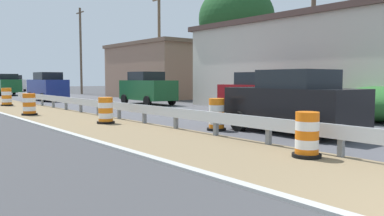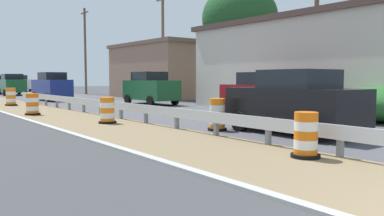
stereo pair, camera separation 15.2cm
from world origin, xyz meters
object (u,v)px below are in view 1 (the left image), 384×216
traffic_barrel_far (29,105)px  car_trailing_far_lane (7,85)px  car_lead_far_lane (48,87)px  utility_pole_mid (159,44)px  utility_pole_far (81,50)px  traffic_barrel_farther (7,98)px  traffic_barrel_mid (106,112)px  car_trailing_near_lane (147,88)px  traffic_barrel_nearest (307,137)px  utility_pole_near (313,31)px  car_mid_far_lane (13,83)px  traffic_barrel_close (216,116)px  car_distant_b (294,102)px  car_distant_a (265,94)px

traffic_barrel_far → car_trailing_far_lane: bearing=79.1°
car_lead_far_lane → utility_pole_mid: (8.29, -3.01, 3.45)m
utility_pole_far → traffic_barrel_farther: bearing=-127.1°
traffic_barrel_mid → car_lead_far_lane: (3.27, 16.51, 0.64)m
traffic_barrel_mid → traffic_barrel_farther: (-0.56, 12.55, 0.06)m
car_trailing_near_lane → utility_pole_mid: utility_pole_mid is taller
traffic_barrel_nearest → traffic_barrel_far: (-1.84, 13.72, 0.01)m
utility_pole_far → utility_pole_near: bearing=-88.8°
car_trailing_far_lane → utility_pole_near: size_ratio=0.58×
traffic_barrel_mid → utility_pole_far: size_ratio=0.11×
traffic_barrel_mid → car_trailing_near_lane: car_trailing_near_lane is taller
car_mid_far_lane → utility_pole_near: 42.72m
traffic_barrel_close → traffic_barrel_nearest: bearing=-107.5°
car_trailing_far_lane → utility_pole_near: utility_pole_near is taller
car_distant_b → utility_pole_far: utility_pole_far is taller
traffic_barrel_far → car_distant_a: bearing=-42.0°
traffic_barrel_close → utility_pole_mid: bearing=61.3°
traffic_barrel_farther → traffic_barrel_far: bearing=-95.6°
traffic_barrel_farther → utility_pole_far: (10.97, 14.50, 4.32)m
traffic_barrel_close → car_distant_b: bearing=-55.5°
traffic_barrel_close → utility_pole_near: 10.09m
car_trailing_near_lane → car_distant_b: 14.58m
traffic_barrel_far → car_trailing_near_lane: bearing=18.8°
traffic_barrel_farther → utility_pole_near: bearing=-50.7°
car_distant_a → utility_pole_mid: size_ratio=0.50×
car_trailing_near_lane → car_distant_a: (-0.14, -10.05, -0.08)m
car_lead_far_lane → traffic_barrel_farther: bearing=135.0°
traffic_barrel_mid → car_lead_far_lane: size_ratio=0.22×
traffic_barrel_mid → utility_pole_near: utility_pole_near is taller
traffic_barrel_nearest → traffic_barrel_far: traffic_barrel_far is taller
traffic_barrel_farther → car_distant_b: (3.89, -18.64, 0.48)m
utility_pole_mid → traffic_barrel_mid: bearing=-130.6°
car_lead_far_lane → utility_pole_far: bearing=-35.1°
utility_pole_near → traffic_barrel_far: bearing=151.0°
car_lead_far_lane → car_mid_far_lane: 24.58m
traffic_barrel_nearest → car_mid_far_lane: size_ratio=0.20×
car_trailing_far_lane → car_distant_b: bearing=-177.6°
traffic_barrel_far → traffic_barrel_farther: 7.34m
car_trailing_near_lane → car_lead_far_lane: size_ratio=0.96×
traffic_barrel_mid → car_distant_a: 7.10m
traffic_barrel_far → traffic_barrel_farther: size_ratio=0.91×
traffic_barrel_far → car_mid_far_lane: (8.11, 35.58, 0.62)m
traffic_barrel_far → traffic_barrel_close: bearing=-70.9°
car_trailing_near_lane → car_distant_a: bearing=-0.9°
traffic_barrel_close → car_lead_far_lane: bearing=86.3°
utility_pole_far → traffic_barrel_far: bearing=-118.2°
utility_pole_mid → car_trailing_far_lane: bearing=118.8°
traffic_barrel_farther → car_distant_a: size_ratio=0.25×
traffic_barrel_far → utility_pole_mid: 15.79m
traffic_barrel_far → car_trailing_near_lane: size_ratio=0.23×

